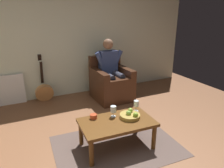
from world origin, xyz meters
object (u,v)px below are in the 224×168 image
wine_glass_near (113,110)px  wine_glass_far (136,104)px  coffee_table (117,125)px  person_seated (111,67)px  candle_jar (94,116)px  guitar (44,91)px  armchair (111,84)px  fruit_bowl (130,115)px

wine_glass_near → wine_glass_far: wine_glass_far is taller
coffee_table → wine_glass_far: size_ratio=6.00×
coffee_table → person_seated: bearing=-112.4°
candle_jar → wine_glass_near: bearing=166.0°
coffee_table → candle_jar: 0.34m
coffee_table → candle_jar: size_ratio=10.28×
guitar → coffee_table: bearing=107.5°
person_seated → candle_jar: person_seated is taller
armchair → person_seated: 0.35m
candle_jar → armchair: bearing=-123.3°
person_seated → guitar: bearing=-20.1°
coffee_table → wine_glass_near: size_ratio=6.37×
person_seated → coffee_table: 1.76m
wine_glass_far → coffee_table: bearing=20.4°
coffee_table → guitar: bearing=-72.5°
guitar → candle_jar: 1.89m
wine_glass_near → wine_glass_far: size_ratio=0.94×
wine_glass_near → candle_jar: bearing=-14.0°
coffee_table → fruit_bowl: size_ratio=3.59×
wine_glass_near → fruit_bowl: (-0.20, 0.13, -0.07)m
person_seated → wine_glass_far: bearing=77.8°
person_seated → fruit_bowl: 1.67m
armchair → person_seated: (0.00, -0.01, 0.35)m
person_seated → fruit_bowl: size_ratio=4.47×
armchair → fruit_bowl: bearing=72.7°
armchair → candle_jar: (0.91, 1.39, 0.10)m
armchair → wine_glass_near: bearing=64.7°
guitar → armchair: bearing=161.0°
guitar → wine_glass_near: bearing=109.0°
person_seated → wine_glass_far: size_ratio=7.48×
wine_glass_near → wine_glass_far: 0.37m
armchair → wine_glass_near: 1.60m
guitar → fruit_bowl: bearing=112.8°
wine_glass_near → fruit_bowl: size_ratio=0.56×
wine_glass_near → candle_jar: 0.28m
fruit_bowl → armchair: bearing=-106.0°
coffee_table → wine_glass_far: bearing=-159.6°
candle_jar → wine_glass_far: bearing=174.5°
wine_glass_near → fruit_bowl: 0.24m
person_seated → guitar: size_ratio=1.30×
coffee_table → guitar: (0.65, -2.04, -0.12)m
armchair → candle_jar: size_ratio=9.10×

